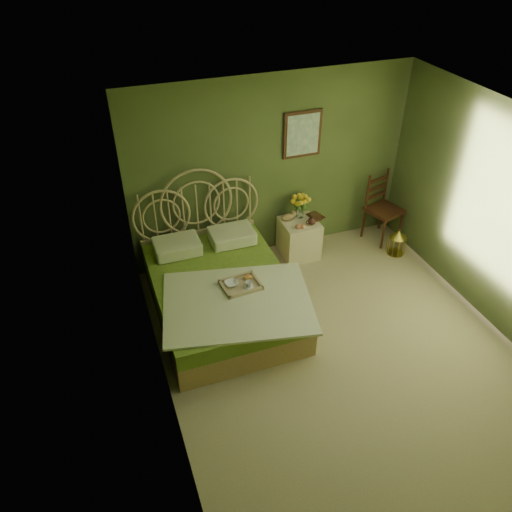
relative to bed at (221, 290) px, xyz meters
name	(u,v)px	position (x,y,z in m)	size (l,w,h in m)	color
floor	(339,349)	(1.10, -1.14, -0.33)	(4.50, 4.50, 0.00)	tan
ceiling	(368,141)	(1.10, -1.14, 2.27)	(4.50, 4.50, 0.00)	silver
wall_back	(272,169)	(1.10, 1.11, 0.97)	(4.00, 4.00, 0.00)	#5A6937
wall_left	(157,304)	(-0.90, -1.14, 0.97)	(4.50, 4.50, 0.00)	#5A6937
wall_right	(507,225)	(3.10, -1.14, 0.97)	(4.50, 4.50, 0.00)	#5A6937
wall_art	(303,134)	(1.52, 1.08, 1.42)	(0.54, 0.04, 0.64)	#3C1A10
bed	(221,290)	(0.00, 0.00, 0.00)	(1.91, 2.41, 1.50)	tan
nightstand	(299,234)	(1.43, 0.80, 0.03)	(0.51, 0.51, 1.00)	beige
chair	(382,203)	(2.80, 0.85, 0.26)	(0.58, 0.58, 1.05)	#3C1A10
birdcage	(397,243)	(2.80, 0.32, -0.14)	(0.25, 0.25, 0.38)	gold
book_lower	(311,218)	(1.60, 0.81, 0.25)	(0.18, 0.24, 0.02)	#381E0F
book_upper	(311,217)	(1.60, 0.81, 0.27)	(0.15, 0.20, 0.02)	#472819
cereal_bowl	(232,284)	(0.07, -0.24, 0.27)	(0.16, 0.16, 0.04)	white
coffee_cup	(249,285)	(0.25, -0.35, 0.29)	(0.08, 0.08, 0.08)	white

